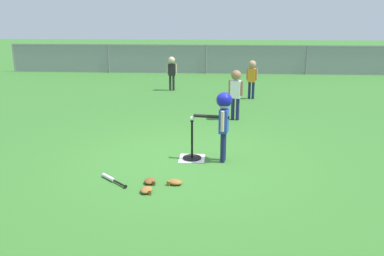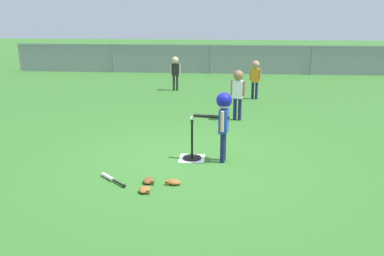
# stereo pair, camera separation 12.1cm
# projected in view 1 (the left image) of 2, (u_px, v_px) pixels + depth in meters

# --- Properties ---
(ground_plane) EXTENTS (60.00, 60.00, 0.00)m
(ground_plane) POSITION_uv_depth(u_px,v_px,m) (187.00, 160.00, 6.97)
(ground_plane) COLOR #336B28
(home_plate) EXTENTS (0.44, 0.44, 0.01)m
(home_plate) POSITION_uv_depth(u_px,v_px,m) (192.00, 158.00, 7.05)
(home_plate) COLOR white
(home_plate) RESTS_ON ground_plane
(batting_tee) EXTENTS (0.32, 0.32, 0.68)m
(batting_tee) POSITION_uv_depth(u_px,v_px,m) (192.00, 153.00, 7.02)
(batting_tee) COLOR black
(batting_tee) RESTS_ON ground_plane
(baseball_on_tee) EXTENTS (0.07, 0.07, 0.07)m
(baseball_on_tee) POSITION_uv_depth(u_px,v_px,m) (192.00, 118.00, 6.85)
(baseball_on_tee) COLOR white
(baseball_on_tee) RESTS_ON batting_tee
(batter_child) EXTENTS (0.64, 0.34, 1.19)m
(batter_child) POSITION_uv_depth(u_px,v_px,m) (224.00, 113.00, 6.69)
(batter_child) COLOR #191E4C
(batter_child) RESTS_ON ground_plane
(fielder_deep_right) EXTENTS (0.32, 0.22, 1.11)m
(fielder_deep_right) POSITION_uv_depth(u_px,v_px,m) (252.00, 74.00, 11.63)
(fielder_deep_right) COLOR #191E4C
(fielder_deep_right) RESTS_ON ground_plane
(fielder_near_left) EXTENTS (0.32, 0.21, 1.07)m
(fielder_near_left) POSITION_uv_depth(u_px,v_px,m) (172.00, 69.00, 12.86)
(fielder_near_left) COLOR #262626
(fielder_near_left) RESTS_ON ground_plane
(fielder_deep_left) EXTENTS (0.33, 0.23, 1.17)m
(fielder_deep_left) POSITION_uv_depth(u_px,v_px,m) (236.00, 88.00, 9.34)
(fielder_deep_left) COLOR #191E4C
(fielder_deep_left) RESTS_ON ground_plane
(spare_bat_silver) EXTENTS (0.48, 0.46, 0.06)m
(spare_bat_silver) POSITION_uv_depth(u_px,v_px,m) (111.00, 179.00, 6.12)
(spare_bat_silver) COLOR silver
(spare_bat_silver) RESTS_ON ground_plane
(glove_by_plate) EXTENTS (0.17, 0.22, 0.07)m
(glove_by_plate) POSITION_uv_depth(u_px,v_px,m) (150.00, 181.00, 6.03)
(glove_by_plate) COLOR brown
(glove_by_plate) RESTS_ON ground_plane
(glove_near_bats) EXTENTS (0.26, 0.23, 0.07)m
(glove_near_bats) POSITION_uv_depth(u_px,v_px,m) (175.00, 182.00, 5.99)
(glove_near_bats) COLOR brown
(glove_near_bats) RESTS_ON ground_plane
(glove_tossed_aside) EXTENTS (0.18, 0.23, 0.07)m
(glove_tossed_aside) POSITION_uv_depth(u_px,v_px,m) (147.00, 190.00, 5.73)
(glove_tossed_aside) COLOR brown
(glove_tossed_aside) RESTS_ON ground_plane
(outfield_fence) EXTENTS (16.06, 0.06, 1.15)m
(outfield_fence) POSITION_uv_depth(u_px,v_px,m) (206.00, 58.00, 16.42)
(outfield_fence) COLOR slate
(outfield_fence) RESTS_ON ground_plane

